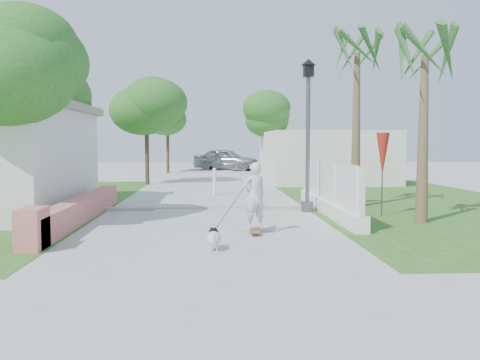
{
  "coord_description": "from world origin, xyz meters",
  "views": [
    {
      "loc": [
        0.07,
        -9.97,
        2.03
      ],
      "look_at": [
        0.8,
        3.26,
        1.1
      ],
      "focal_mm": 40.0,
      "sensor_mm": 36.0,
      "label": 1
    }
  ],
  "objects": [
    {
      "name": "parked_car",
      "position": [
        1.2,
        29.17,
        0.81
      ],
      "size": [
        5.09,
        3.32,
        1.61
      ],
      "primitive_type": "imported",
      "rotation": [
        0.0,
        0.0,
        1.24
      ],
      "color": "#9FA1A6",
      "rests_on": "ground"
    },
    {
      "name": "tree_left_mid",
      "position": [
        -5.48,
        8.48,
        3.5
      ],
      "size": [
        3.2,
        3.2,
        4.85
      ],
      "color": "#4C3826",
      "rests_on": "ground"
    },
    {
      "name": "bollard",
      "position": [
        0.2,
        10.0,
        0.58
      ],
      "size": [
        0.14,
        0.14,
        1.09
      ],
      "color": "white",
      "rests_on": "ground"
    },
    {
      "name": "tree_path_left",
      "position": [
        -2.98,
        15.98,
        3.82
      ],
      "size": [
        3.4,
        3.4,
        5.23
      ],
      "color": "#4C3826",
      "rests_on": "ground"
    },
    {
      "name": "tree_path_right",
      "position": [
        3.22,
        19.98,
        3.49
      ],
      "size": [
        3.0,
        3.0,
        4.79
      ],
      "color": "#4C3826",
      "rests_on": "ground"
    },
    {
      "name": "palm_near",
      "position": [
        5.4,
        3.2,
        3.95
      ],
      "size": [
        1.8,
        1.8,
        4.7
      ],
      "color": "brown",
      "rests_on": "ground"
    },
    {
      "name": "tree_left_near",
      "position": [
        -4.48,
        2.98,
        3.82
      ],
      "size": [
        3.6,
        3.6,
        5.28
      ],
      "color": "#4C3826",
      "rests_on": "ground"
    },
    {
      "name": "skateboarder",
      "position": [
        0.61,
        1.2,
        0.72
      ],
      "size": [
        1.24,
        1.95,
        1.59
      ],
      "rotation": [
        0.0,
        0.0,
        3.57
      ],
      "color": "brown",
      "rests_on": "ground"
    },
    {
      "name": "grass_right",
      "position": [
        7.0,
        8.0,
        0.01
      ],
      "size": [
        8.0,
        20.0,
        0.01
      ],
      "primitive_type": "cube",
      "color": "#31551B",
      "rests_on": "ground"
    },
    {
      "name": "building_right",
      "position": [
        6.0,
        18.0,
        1.3
      ],
      "size": [
        6.0,
        8.0,
        2.6
      ],
      "primitive_type": "cube",
      "color": "silver",
      "rests_on": "ground"
    },
    {
      "name": "pink_wall",
      "position": [
        -3.3,
        3.55,
        0.31
      ],
      "size": [
        0.45,
        8.2,
        0.8
      ],
      "color": "#D26F6B",
      "rests_on": "ground"
    },
    {
      "name": "curb",
      "position": [
        0.0,
        6.0,
        0.05
      ],
      "size": [
        6.5,
        0.25,
        0.1
      ],
      "primitive_type": "cube",
      "color": "#999993",
      "rests_on": "ground"
    },
    {
      "name": "dog",
      "position": [
        0.12,
        0.02,
        0.23
      ],
      "size": [
        0.28,
        0.62,
        0.42
      ],
      "rotation": [
        0.0,
        0.0,
        0.0
      ],
      "color": "silver",
      "rests_on": "ground"
    },
    {
      "name": "tree_path_far",
      "position": [
        -2.78,
        25.98,
        3.82
      ],
      "size": [
        3.2,
        3.2,
        5.17
      ],
      "color": "#4C3826",
      "rests_on": "ground"
    },
    {
      "name": "lattice_fence",
      "position": [
        3.4,
        5.0,
        0.54
      ],
      "size": [
        0.35,
        7.0,
        1.5
      ],
      "color": "white",
      "rests_on": "ground"
    },
    {
      "name": "ground",
      "position": [
        0.0,
        0.0,
        0.0
      ],
      "size": [
        90.0,
        90.0,
        0.0
      ],
      "primitive_type": "plane",
      "color": "#B7B7B2",
      "rests_on": "ground"
    },
    {
      "name": "street_lamp",
      "position": [
        2.9,
        5.5,
        2.43
      ],
      "size": [
        0.44,
        0.44,
        4.44
      ],
      "color": "#59595E",
      "rests_on": "ground"
    },
    {
      "name": "palm_far",
      "position": [
        4.6,
        6.5,
        4.48
      ],
      "size": [
        1.8,
        1.8,
        5.3
      ],
      "color": "brown",
      "rests_on": "ground"
    },
    {
      "name": "patio_umbrella",
      "position": [
        4.8,
        4.5,
        1.69
      ],
      "size": [
        0.36,
        0.36,
        2.3
      ],
      "color": "#59595E",
      "rests_on": "ground"
    },
    {
      "name": "path_strip",
      "position": [
        0.0,
        20.0,
        0.03
      ],
      "size": [
        3.2,
        36.0,
        0.06
      ],
      "primitive_type": "cube",
      "color": "#B7B7B2",
      "rests_on": "ground"
    }
  ]
}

